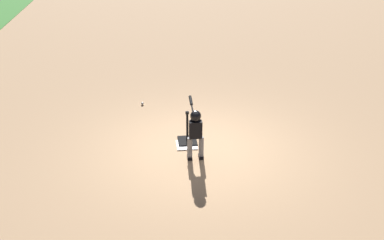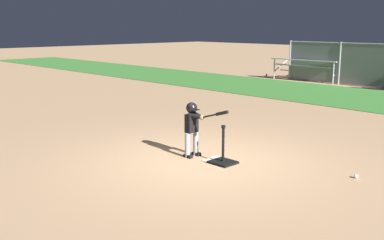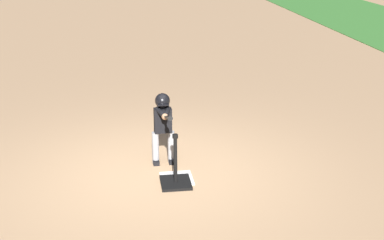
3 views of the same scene
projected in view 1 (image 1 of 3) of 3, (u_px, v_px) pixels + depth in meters
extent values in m
plane|color=tan|center=(199.00, 149.00, 9.46)|extent=(90.00, 90.00, 0.00)
cube|color=white|center=(187.00, 145.00, 9.59)|extent=(0.45, 0.45, 0.02)
cube|color=black|center=(187.00, 141.00, 9.73)|extent=(0.45, 0.40, 0.04)
cylinder|color=black|center=(187.00, 127.00, 9.58)|extent=(0.05, 0.05, 0.63)
cylinder|color=black|center=(187.00, 113.00, 9.43)|extent=(0.08, 0.08, 0.05)
cylinder|color=gray|center=(190.00, 149.00, 8.97)|extent=(0.10, 0.10, 0.48)
cube|color=black|center=(190.00, 157.00, 9.08)|extent=(0.18, 0.09, 0.06)
cylinder|color=gray|center=(201.00, 148.00, 9.00)|extent=(0.10, 0.10, 0.48)
cube|color=black|center=(201.00, 157.00, 9.11)|extent=(0.18, 0.09, 0.06)
cube|color=black|center=(196.00, 130.00, 8.80)|extent=(0.14, 0.26, 0.36)
sphere|color=#936B4C|center=(196.00, 116.00, 8.68)|extent=(0.18, 0.18, 0.18)
sphere|color=black|center=(196.00, 116.00, 8.67)|extent=(0.22, 0.22, 0.22)
cube|color=black|center=(195.00, 115.00, 8.77)|extent=(0.11, 0.16, 0.01)
cylinder|color=black|center=(193.00, 119.00, 8.85)|extent=(0.30, 0.15, 0.10)
cylinder|color=black|center=(197.00, 119.00, 8.86)|extent=(0.30, 0.16, 0.10)
sphere|color=#936B4C|center=(194.00, 117.00, 8.98)|extent=(0.09, 0.09, 0.09)
cylinder|color=black|center=(192.00, 107.00, 9.21)|extent=(0.61, 0.05, 0.21)
cylinder|color=black|center=(191.00, 100.00, 9.35)|extent=(0.27, 0.07, 0.14)
cylinder|color=black|center=(194.00, 118.00, 8.96)|extent=(0.03, 0.05, 0.05)
sphere|color=white|center=(142.00, 103.00, 11.52)|extent=(0.07, 0.07, 0.07)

